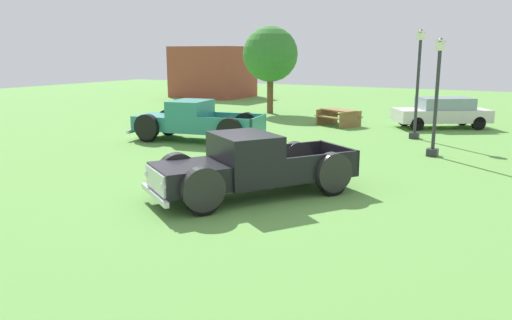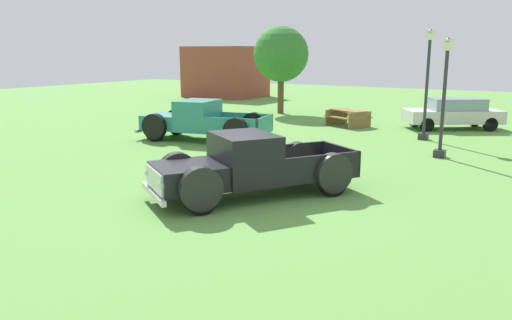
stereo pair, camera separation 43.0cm
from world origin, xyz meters
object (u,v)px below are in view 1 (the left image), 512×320
(pickup_truck_behind_left, at_px, (189,121))
(lamp_post_far, at_px, (418,82))
(sedan_distant_a, at_px, (442,112))
(picnic_table, at_px, (339,115))
(pickup_truck_foreground, at_px, (242,167))
(oak_tree_west, at_px, (270,54))
(lamp_post_near, at_px, (437,95))

(pickup_truck_behind_left, distance_m, lamp_post_far, 9.37)
(sedan_distant_a, relative_size, picnic_table, 2.00)
(pickup_truck_foreground, xyz_separation_m, oak_tree_west, (-7.54, 15.71, 2.61))
(sedan_distant_a, bearing_deg, pickup_truck_foreground, -98.57)
(sedan_distant_a, distance_m, lamp_post_near, 7.19)
(lamp_post_near, distance_m, oak_tree_west, 13.48)
(sedan_distant_a, relative_size, lamp_post_far, 1.03)
(pickup_truck_behind_left, xyz_separation_m, sedan_distant_a, (8.25, 8.59, -0.02))
(lamp_post_far, height_order, oak_tree_west, oak_tree_west)
(sedan_distant_a, height_order, lamp_post_far, lamp_post_far)
(pickup_truck_foreground, relative_size, sedan_distant_a, 1.17)
(picnic_table, distance_m, oak_tree_west, 6.63)
(pickup_truck_foreground, bearing_deg, lamp_post_near, 67.65)
(oak_tree_west, bearing_deg, pickup_truck_foreground, -64.35)
(pickup_truck_foreground, distance_m, sedan_distant_a, 14.71)
(pickup_truck_foreground, bearing_deg, picnic_table, 100.09)
(lamp_post_near, relative_size, oak_tree_west, 0.80)
(pickup_truck_behind_left, height_order, oak_tree_west, oak_tree_west)
(pickup_truck_foreground, height_order, sedan_distant_a, pickup_truck_foreground)
(lamp_post_far, bearing_deg, picnic_table, 153.82)
(pickup_truck_foreground, height_order, oak_tree_west, oak_tree_west)
(sedan_distant_a, height_order, lamp_post_near, lamp_post_near)
(picnic_table, bearing_deg, pickup_truck_behind_left, -118.62)
(pickup_truck_behind_left, height_order, sedan_distant_a, pickup_truck_behind_left)
(pickup_truck_foreground, height_order, lamp_post_near, lamp_post_near)
(pickup_truck_behind_left, height_order, picnic_table, pickup_truck_behind_left)
(lamp_post_near, bearing_deg, picnic_table, 135.31)
(lamp_post_far, bearing_deg, pickup_truck_behind_left, -147.79)
(lamp_post_near, height_order, lamp_post_far, lamp_post_far)
(lamp_post_near, xyz_separation_m, picnic_table, (-5.39, 5.33, -1.59))
(pickup_truck_behind_left, relative_size, picnic_table, 2.45)
(pickup_truck_behind_left, bearing_deg, picnic_table, 61.38)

